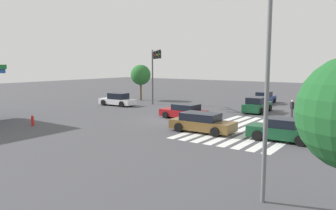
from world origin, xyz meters
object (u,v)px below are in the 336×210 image
at_px(car_0, 202,123).
at_px(pedestrian, 292,108).
at_px(car_6, 257,105).
at_px(car_2, 118,100).
at_px(tree_corner_b, 141,75).
at_px(street_light_pole_a, 268,58).
at_px(traffic_signal_mast, 155,64).
at_px(car_1, 264,98).
at_px(car_5, 184,112).
at_px(car_4, 282,130).
at_px(fire_hydrant, 33,121).

relative_size(car_0, pedestrian, 2.95).
distance_m(car_6, pedestrian, 4.02).
xyz_separation_m(car_2, tree_corner_b, (6.16, 1.49, 2.80)).
distance_m(car_2, street_light_pole_a, 29.87).
height_order(traffic_signal_mast, car_6, traffic_signal_mast).
relative_size(car_1, car_5, 1.11).
distance_m(traffic_signal_mast, car_6, 12.54).
bearing_deg(car_0, car_6, 88.83).
relative_size(car_4, fire_hydrant, 5.16).
bearing_deg(car_6, pedestrian, -108.46).
distance_m(car_5, street_light_pole_a, 19.21).
bearing_deg(fire_hydrant, street_light_pole_a, -100.05).
height_order(car_0, car_6, car_6).
distance_m(pedestrian, tree_corner_b, 21.46).
xyz_separation_m(traffic_signal_mast, car_2, (-1.85, 4.32, -4.31)).
relative_size(car_4, car_6, 0.95).
height_order(car_0, fire_hydrant, car_0).
height_order(car_4, pedestrian, pedestrian).
relative_size(traffic_signal_mast, car_6, 1.44).
relative_size(car_5, street_light_pole_a, 0.49).
bearing_deg(tree_corner_b, car_2, -166.39).
bearing_deg(street_light_pole_a, car_0, 39.94).
relative_size(pedestrian, fire_hydrant, 1.93).
xyz_separation_m(car_0, street_light_pole_a, (-9.62, -8.06, 4.59)).
bearing_deg(traffic_signal_mast, car_0, 6.35).
bearing_deg(car_0, street_light_pole_a, -52.15).
height_order(car_4, tree_corner_b, tree_corner_b).
height_order(car_4, fire_hydrant, car_4).
bearing_deg(street_light_pole_a, fire_hydrant, 79.95).
xyz_separation_m(car_4, car_5, (3.69, 10.07, -0.05)).
bearing_deg(tree_corner_b, fire_hydrant, -166.04).
distance_m(car_0, car_4, 5.75).
relative_size(car_0, car_1, 0.99).
bearing_deg(car_6, fire_hydrant, 143.87).
xyz_separation_m(car_2, car_6, (4.58, -15.80, 0.05)).
relative_size(car_5, fire_hydrant, 5.13).
distance_m(traffic_signal_mast, tree_corner_b, 7.39).
distance_m(traffic_signal_mast, car_0, 15.56).
relative_size(car_1, car_6, 1.05).
bearing_deg(car_1, car_4, -158.58).
bearing_deg(fire_hydrant, car_6, -34.57).
distance_m(car_2, tree_corner_b, 6.93).
xyz_separation_m(car_4, street_light_pole_a, (-10.22, -2.33, 4.59)).
bearing_deg(pedestrian, street_light_pole_a, 59.01).
bearing_deg(car_1, pedestrian, -147.87).
height_order(car_1, car_6, car_6).
distance_m(car_4, fire_hydrant, 19.47).
xyz_separation_m(pedestrian, tree_corner_b, (2.75, 21.13, 2.58)).
distance_m(car_6, tree_corner_b, 17.58).
height_order(traffic_signal_mast, street_light_pole_a, street_light_pole_a).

